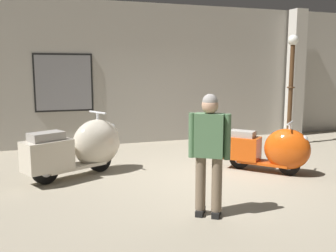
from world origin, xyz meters
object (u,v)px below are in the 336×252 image
Objects in this scene: scooter_0 at (83,147)px; lamppost at (291,90)px; scooter_1 at (273,149)px; visitor_0 at (209,147)px.

scooter_0 is 5.30m from lamppost.
lamppost is (5.10, 1.18, 0.85)m from scooter_0.
scooter_0 is 1.29× the size of scooter_1.
scooter_1 is at bearing -131.59° from lamppost.
scooter_0 is 3.38m from scooter_1.
scooter_1 is at bearing -18.55° from visitor_0.
scooter_1 is at bearing -42.01° from scooter_0.
lamppost is 1.71× the size of visitor_0.
visitor_0 is (1.33, -2.38, 0.40)m from scooter_0.
lamppost reaches higher than scooter_0.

